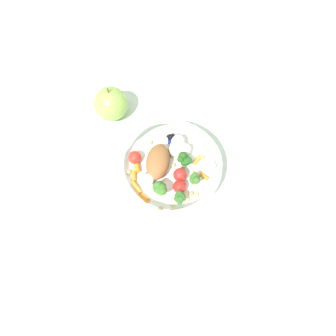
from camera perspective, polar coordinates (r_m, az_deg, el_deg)
The scene contains 3 objects.
ground_plane at distance 0.76m, azimuth 0.33°, elevation -1.82°, with size 2.40×2.40×0.00m, color silver.
food_container at distance 0.74m, azimuth -0.08°, elevation 0.27°, with size 0.24×0.24×0.06m.
loose_apple at distance 0.84m, azimuth -9.68°, elevation 10.74°, with size 0.08×0.08×0.10m.
Camera 1 is at (0.29, -0.19, 0.68)m, focal length 35.77 mm.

